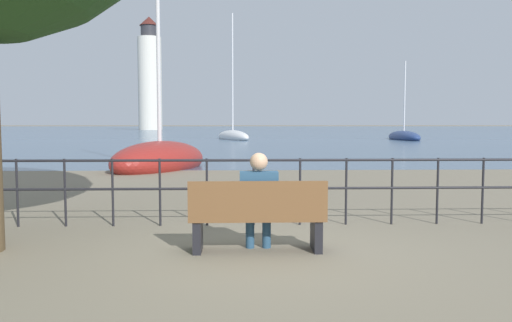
{
  "coord_description": "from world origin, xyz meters",
  "views": [
    {
      "loc": [
        -0.22,
        -6.12,
        1.59
      ],
      "look_at": [
        0.0,
        0.5,
        1.09
      ],
      "focal_mm": 35.0,
      "sensor_mm": 36.0,
      "label": 1
    }
  ],
  "objects_px": {
    "park_bench": "(258,218)",
    "sailboat_2": "(160,159)",
    "seated_person_left": "(259,197)",
    "sailboat_3": "(233,136)",
    "sailboat_0": "(404,137)",
    "harbor_lighthouse": "(150,78)"
  },
  "relations": [
    {
      "from": "park_bench",
      "to": "sailboat_3",
      "type": "xyz_separation_m",
      "value": [
        -0.86,
        43.83,
        -0.08
      ]
    },
    {
      "from": "park_bench",
      "to": "sailboat_2",
      "type": "distance_m",
      "value": 11.97
    },
    {
      "from": "sailboat_2",
      "to": "sailboat_0",
      "type": "bearing_deg",
      "value": 80.8
    },
    {
      "from": "seated_person_left",
      "to": "sailboat_0",
      "type": "relative_size",
      "value": 0.15
    },
    {
      "from": "park_bench",
      "to": "sailboat_3",
      "type": "height_order",
      "value": "sailboat_3"
    },
    {
      "from": "sailboat_3",
      "to": "harbor_lighthouse",
      "type": "relative_size",
      "value": 0.45
    },
    {
      "from": "sailboat_0",
      "to": "sailboat_2",
      "type": "relative_size",
      "value": 0.79
    },
    {
      "from": "seated_person_left",
      "to": "sailboat_2",
      "type": "bearing_deg",
      "value": 104.8
    },
    {
      "from": "park_bench",
      "to": "sailboat_0",
      "type": "xyz_separation_m",
      "value": [
        16.13,
        42.93,
        -0.15
      ]
    },
    {
      "from": "park_bench",
      "to": "sailboat_0",
      "type": "distance_m",
      "value": 45.86
    },
    {
      "from": "park_bench",
      "to": "seated_person_left",
      "type": "height_order",
      "value": "seated_person_left"
    },
    {
      "from": "seated_person_left",
      "to": "sailboat_0",
      "type": "height_order",
      "value": "sailboat_0"
    },
    {
      "from": "sailboat_0",
      "to": "harbor_lighthouse",
      "type": "height_order",
      "value": "harbor_lighthouse"
    },
    {
      "from": "sailboat_0",
      "to": "sailboat_3",
      "type": "height_order",
      "value": "sailboat_3"
    },
    {
      "from": "harbor_lighthouse",
      "to": "park_bench",
      "type": "bearing_deg",
      "value": -79.43
    },
    {
      "from": "sailboat_3",
      "to": "park_bench",
      "type": "bearing_deg",
      "value": -108.5
    },
    {
      "from": "park_bench",
      "to": "sailboat_3",
      "type": "distance_m",
      "value": 43.84
    },
    {
      "from": "park_bench",
      "to": "sailboat_0",
      "type": "relative_size",
      "value": 0.21
    },
    {
      "from": "sailboat_2",
      "to": "sailboat_3",
      "type": "bearing_deg",
      "value": 108.38
    },
    {
      "from": "seated_person_left",
      "to": "sailboat_3",
      "type": "relative_size",
      "value": 0.1
    },
    {
      "from": "sailboat_2",
      "to": "harbor_lighthouse",
      "type": "relative_size",
      "value": 0.36
    },
    {
      "from": "seated_person_left",
      "to": "harbor_lighthouse",
      "type": "relative_size",
      "value": 0.04
    }
  ]
}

